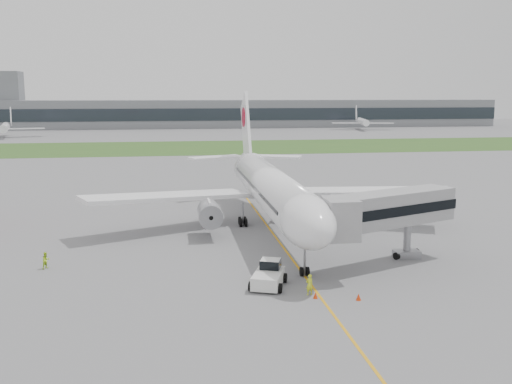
{
  "coord_description": "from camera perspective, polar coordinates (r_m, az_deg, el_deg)",
  "views": [
    {
      "loc": [
        -12.57,
        -66.63,
        17.44
      ],
      "look_at": [
        -2.18,
        2.0,
        5.39
      ],
      "focal_mm": 40.0,
      "sensor_mm": 36.0,
      "label": 1
    }
  ],
  "objects": [
    {
      "name": "ground",
      "position": [
        70.01,
        2.01,
        -4.58
      ],
      "size": [
        600.0,
        600.0,
        0.0
      ],
      "primitive_type": "plane",
      "color": "slate",
      "rests_on": "ground"
    },
    {
      "name": "apron_markings",
      "position": [
        65.27,
        2.82,
        -5.66
      ],
      "size": [
        70.0,
        70.0,
        0.04
      ],
      "primitive_type": null,
      "color": "orange",
      "rests_on": "ground"
    },
    {
      "name": "grass_strip",
      "position": [
        187.86,
        -4.75,
        4.49
      ],
      "size": [
        600.0,
        50.0,
        0.02
      ],
      "primitive_type": "cube",
      "color": "#2E5921",
      "rests_on": "ground"
    },
    {
      "name": "terminal_building",
      "position": [
        296.95,
        -6.24,
        7.77
      ],
      "size": [
        320.0,
        22.3,
        14.0
      ],
      "color": "slate",
      "rests_on": "ground"
    },
    {
      "name": "control_tower",
      "position": [
        309.0,
        -23.23,
        5.82
      ],
      "size": [
        12.0,
        12.0,
        56.0
      ],
      "primitive_type": null,
      "color": "slate",
      "rests_on": "ground"
    },
    {
      "name": "airliner",
      "position": [
        73.55,
        1.34,
        0.63
      ],
      "size": [
        48.13,
        53.95,
        17.88
      ],
      "color": "white",
      "rests_on": "ground"
    },
    {
      "name": "pushback_tug",
      "position": [
        52.8,
        1.3,
        -8.26
      ],
      "size": [
        4.11,
        4.96,
        2.24
      ],
      "rotation": [
        0.0,
        0.0,
        -0.35
      ],
      "color": "silver",
      "rests_on": "ground"
    },
    {
      "name": "jet_bridge",
      "position": [
        58.88,
        12.56,
        -1.85
      ],
      "size": [
        16.09,
        10.45,
        7.76
      ],
      "rotation": [
        0.0,
        0.0,
        0.39
      ],
      "color": "gray",
      "rests_on": "ground"
    },
    {
      "name": "safety_cone_left",
      "position": [
        50.1,
        5.96,
        -10.24
      ],
      "size": [
        0.41,
        0.41,
        0.57
      ],
      "primitive_type": "cone",
      "color": "red",
      "rests_on": "ground"
    },
    {
      "name": "safety_cone_right",
      "position": [
        50.17,
        10.22,
        -10.28
      ],
      "size": [
        0.45,
        0.45,
        0.62
      ],
      "primitive_type": "cone",
      "color": "red",
      "rests_on": "ground"
    },
    {
      "name": "ground_crew_near",
      "position": [
        50.67,
        5.36,
        -9.2
      ],
      "size": [
        0.78,
        0.63,
        1.88
      ],
      "primitive_type": "imported",
      "rotation": [
        0.0,
        0.0,
        3.43
      ],
      "color": "#D7EB27",
      "rests_on": "ground"
    },
    {
      "name": "ground_crew_far",
      "position": [
        61.44,
        -20.26,
        -6.44
      ],
      "size": [
        1.04,
        1.05,
        1.71
      ],
      "primitive_type": "imported",
      "rotation": [
        0.0,
        0.0,
        0.85
      ],
      "color": "#BCED27",
      "rests_on": "ground"
    },
    {
      "name": "distant_aircraft_left",
      "position": [
        249.96,
        -23.77,
        5.02
      ],
      "size": [
        34.98,
        32.31,
        11.46
      ],
      "primitive_type": null,
      "rotation": [
        0.0,
        0.0,
        0.22
      ],
      "color": "white",
      "rests_on": "ground"
    },
    {
      "name": "distant_aircraft_right",
      "position": [
        281.77,
        10.59,
        6.13
      ],
      "size": [
        33.79,
        31.12,
        11.17
      ],
      "primitive_type": null,
      "rotation": [
        0.0,
        0.0,
        -0.2
      ],
      "color": "white",
      "rests_on": "ground"
    }
  ]
}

